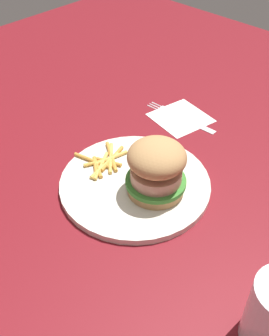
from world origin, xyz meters
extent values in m
plane|color=maroon|center=(0.00, 0.00, 0.00)|extent=(1.60, 1.60, 0.00)
cylinder|color=silver|center=(0.00, -0.02, 0.01)|extent=(0.26, 0.26, 0.01)
cylinder|color=tan|center=(-0.04, -0.03, 0.02)|extent=(0.10, 0.10, 0.02)
cylinder|color=#387F2D|center=(-0.04, -0.03, 0.03)|extent=(0.10, 0.10, 0.01)
cylinder|color=tan|center=(-0.04, -0.03, 0.05)|extent=(0.09, 0.09, 0.02)
ellipsoid|color=tan|center=(-0.04, -0.03, 0.08)|extent=(0.10, 0.10, 0.05)
cylinder|color=gold|center=(0.07, -0.04, 0.02)|extent=(0.03, 0.08, 0.01)
cylinder|color=gold|center=(0.08, 0.00, 0.02)|extent=(0.05, 0.04, 0.01)
cylinder|color=gold|center=(0.08, -0.04, 0.02)|extent=(0.08, 0.05, 0.01)
cylinder|color=#E5B251|center=(0.07, -0.01, 0.02)|extent=(0.02, 0.08, 0.01)
cylinder|color=gold|center=(0.07, -0.03, 0.02)|extent=(0.05, 0.03, 0.01)
cylinder|color=gold|center=(0.08, -0.01, 0.02)|extent=(0.03, 0.05, 0.01)
cylinder|color=gold|center=(0.09, -0.01, 0.02)|extent=(0.08, 0.03, 0.01)
cylinder|color=#E5B251|center=(0.07, -0.04, 0.02)|extent=(0.06, 0.06, 0.01)
cylinder|color=gold|center=(0.07, 0.00, 0.02)|extent=(0.05, 0.03, 0.01)
cylinder|color=#E5B251|center=(0.07, -0.04, 0.02)|extent=(0.02, 0.07, 0.01)
cylinder|color=#E5B251|center=(0.07, -0.01, 0.02)|extent=(0.04, 0.07, 0.01)
cube|color=white|center=(0.08, -0.25, 0.00)|extent=(0.13, 0.13, 0.00)
cube|color=silver|center=(0.05, -0.25, 0.00)|extent=(0.11, 0.02, 0.00)
cube|color=silver|center=(0.12, -0.25, 0.00)|extent=(0.04, 0.03, 0.00)
cylinder|color=silver|center=(0.15, -0.25, 0.00)|extent=(0.03, 0.00, 0.00)
cylinder|color=silver|center=(0.15, -0.24, 0.00)|extent=(0.03, 0.00, 0.00)
cylinder|color=silver|center=(0.15, -0.24, 0.00)|extent=(0.03, 0.00, 0.00)
camera|label=1|loc=(-0.36, 0.35, 0.50)|focal=43.45mm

